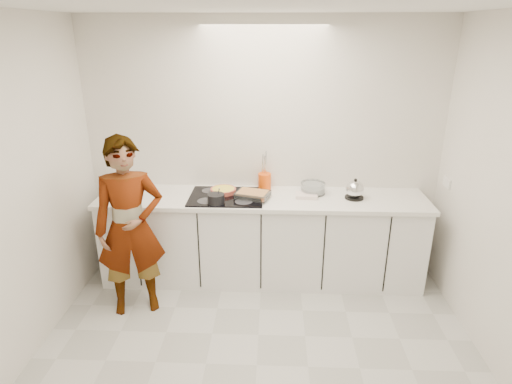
{
  "coord_description": "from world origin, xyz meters",
  "views": [
    {
      "loc": [
        0.1,
        -2.64,
        2.46
      ],
      "look_at": [
        -0.05,
        1.05,
        1.05
      ],
      "focal_mm": 30.0,
      "sensor_mm": 36.0,
      "label": 1
    }
  ],
  "objects_px": {
    "hob": "(226,197)",
    "tart_dish": "(223,190)",
    "utensil_crock": "(265,181)",
    "cook": "(130,228)",
    "baking_dish": "(253,194)",
    "kettle": "(355,190)",
    "saucepan": "(216,199)",
    "mixing_bowl": "(313,189)"
  },
  "relations": [
    {
      "from": "tart_dish",
      "to": "mixing_bowl",
      "type": "xyz_separation_m",
      "value": [
        0.9,
        0.04,
        0.02
      ]
    },
    {
      "from": "hob",
      "to": "kettle",
      "type": "xyz_separation_m",
      "value": [
        1.25,
        0.02,
        0.08
      ]
    },
    {
      "from": "saucepan",
      "to": "mixing_bowl",
      "type": "relative_size",
      "value": 0.72
    },
    {
      "from": "tart_dish",
      "to": "cook",
      "type": "bearing_deg",
      "value": -139.58
    },
    {
      "from": "saucepan",
      "to": "cook",
      "type": "xyz_separation_m",
      "value": [
        -0.72,
        -0.36,
        -0.15
      ]
    },
    {
      "from": "saucepan",
      "to": "baking_dish",
      "type": "relative_size",
      "value": 0.56
    },
    {
      "from": "utensil_crock",
      "to": "cook",
      "type": "height_order",
      "value": "cook"
    },
    {
      "from": "utensil_crock",
      "to": "cook",
      "type": "xyz_separation_m",
      "value": [
        -1.16,
        -0.8,
        -0.17
      ]
    },
    {
      "from": "baking_dish",
      "to": "utensil_crock",
      "type": "distance_m",
      "value": 0.31
    },
    {
      "from": "tart_dish",
      "to": "kettle",
      "type": "xyz_separation_m",
      "value": [
        1.29,
        -0.07,
        0.05
      ]
    },
    {
      "from": "utensil_crock",
      "to": "cook",
      "type": "distance_m",
      "value": 1.42
    },
    {
      "from": "hob",
      "to": "mixing_bowl",
      "type": "xyz_separation_m",
      "value": [
        0.86,
        0.14,
        0.05
      ]
    },
    {
      "from": "hob",
      "to": "saucepan",
      "type": "relative_size",
      "value": 3.51
    },
    {
      "from": "tart_dish",
      "to": "saucepan",
      "type": "distance_m",
      "value": 0.29
    },
    {
      "from": "kettle",
      "to": "utensil_crock",
      "type": "xyz_separation_m",
      "value": [
        -0.88,
        0.23,
        -0.0
      ]
    },
    {
      "from": "hob",
      "to": "baking_dish",
      "type": "height_order",
      "value": "baking_dish"
    },
    {
      "from": "hob",
      "to": "cook",
      "type": "relative_size",
      "value": 0.44
    },
    {
      "from": "mixing_bowl",
      "to": "tart_dish",
      "type": "bearing_deg",
      "value": -177.18
    },
    {
      "from": "baking_dish",
      "to": "mixing_bowl",
      "type": "distance_m",
      "value": 0.62
    },
    {
      "from": "tart_dish",
      "to": "kettle",
      "type": "height_order",
      "value": "kettle"
    },
    {
      "from": "saucepan",
      "to": "kettle",
      "type": "relative_size",
      "value": 0.87
    },
    {
      "from": "mixing_bowl",
      "to": "cook",
      "type": "xyz_separation_m",
      "value": [
        -1.65,
        -0.69,
        -0.14
      ]
    },
    {
      "from": "cook",
      "to": "saucepan",
      "type": "bearing_deg",
      "value": 8.94
    },
    {
      "from": "tart_dish",
      "to": "utensil_crock",
      "type": "relative_size",
      "value": 1.95
    },
    {
      "from": "hob",
      "to": "mixing_bowl",
      "type": "distance_m",
      "value": 0.87
    },
    {
      "from": "tart_dish",
      "to": "kettle",
      "type": "relative_size",
      "value": 1.36
    },
    {
      "from": "cook",
      "to": "tart_dish",
      "type": "bearing_deg",
      "value": 22.91
    },
    {
      "from": "saucepan",
      "to": "utensil_crock",
      "type": "height_order",
      "value": "saucepan"
    },
    {
      "from": "mixing_bowl",
      "to": "saucepan",
      "type": "bearing_deg",
      "value": -160.58
    },
    {
      "from": "mixing_bowl",
      "to": "utensil_crock",
      "type": "distance_m",
      "value": 0.5
    },
    {
      "from": "mixing_bowl",
      "to": "kettle",
      "type": "relative_size",
      "value": 1.2
    },
    {
      "from": "saucepan",
      "to": "mixing_bowl",
      "type": "height_order",
      "value": "saucepan"
    },
    {
      "from": "utensil_crock",
      "to": "hob",
      "type": "bearing_deg",
      "value": -145.19
    },
    {
      "from": "baking_dish",
      "to": "kettle",
      "type": "bearing_deg",
      "value": 3.05
    },
    {
      "from": "hob",
      "to": "tart_dish",
      "type": "xyz_separation_m",
      "value": [
        -0.04,
        0.1,
        0.03
      ]
    },
    {
      "from": "utensil_crock",
      "to": "baking_dish",
      "type": "bearing_deg",
      "value": -110.76
    },
    {
      "from": "kettle",
      "to": "cook",
      "type": "height_order",
      "value": "cook"
    },
    {
      "from": "saucepan",
      "to": "utensil_crock",
      "type": "bearing_deg",
      "value": 44.94
    },
    {
      "from": "baking_dish",
      "to": "utensil_crock",
      "type": "bearing_deg",
      "value": 69.24
    },
    {
      "from": "cook",
      "to": "baking_dish",
      "type": "bearing_deg",
      "value": 8.52
    },
    {
      "from": "baking_dish",
      "to": "mixing_bowl",
      "type": "height_order",
      "value": "mixing_bowl"
    },
    {
      "from": "saucepan",
      "to": "baking_dish",
      "type": "bearing_deg",
      "value": 25.12
    }
  ]
}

